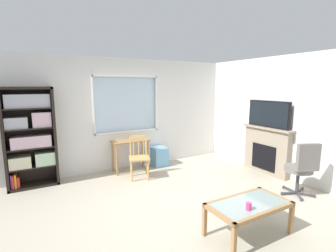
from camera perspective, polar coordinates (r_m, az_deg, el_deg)
ground at (r=4.37m, az=2.20°, el=-17.63°), size 6.31×5.62×0.02m
wall_back_with_window at (r=6.03m, az=-9.35°, el=2.47°), size 5.31×0.15×2.59m
wall_right at (r=5.85m, az=25.55°, el=1.78°), size 0.12×4.82×2.59m
bookshelf at (r=5.46m, az=-29.08°, el=-1.85°), size 0.90×0.38×1.95m
desk_under_window at (r=5.80m, az=-8.65°, el=-4.57°), size 0.85×0.41×0.73m
wooden_chair at (r=5.37m, az=-6.67°, el=-7.05°), size 0.53×0.51×0.90m
plastic_drawer_unit at (r=6.24m, az=-2.13°, el=-6.93°), size 0.35×0.40×0.45m
fireplace at (r=6.05m, az=21.70°, el=-5.13°), size 0.26×1.22×1.05m
tv at (r=5.89m, az=22.06°, el=2.56°), size 0.06×1.04×0.58m
office_chair at (r=5.02m, az=28.41°, el=-8.19°), size 0.58×0.62×1.00m
coffee_table at (r=3.59m, az=18.06°, el=-17.34°), size 1.08×0.59×0.45m
sippy_cup at (r=3.37m, az=18.02°, el=-17.09°), size 0.07×0.07×0.09m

